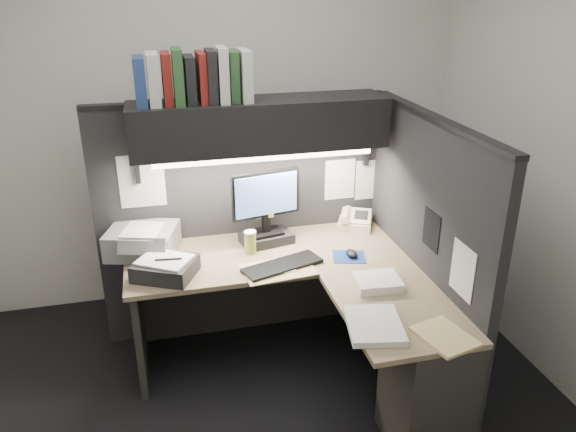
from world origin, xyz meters
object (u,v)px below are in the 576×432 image
object	(u,v)px
coffee_cup	(250,243)
notebook_stack	(165,268)
keyboard	(282,266)
telephone	(355,220)
desk	(342,335)
printer	(143,240)
monitor	(266,215)
overhead_shelf	(260,124)

from	to	relation	value
coffee_cup	notebook_stack	size ratio (longest dim) A/B	0.41
keyboard	telephone	size ratio (longest dim) A/B	2.09
desk	printer	distance (m)	1.35
desk	monitor	xyz separation A→B (m)	(-0.28, 0.70, 0.48)
desk	telephone	distance (m)	0.94
monitor	keyboard	xyz separation A→B (m)	(0.02, -0.35, -0.18)
telephone	coffee_cup	xyz separation A→B (m)	(-0.77, -0.22, 0.02)
telephone	coffee_cup	distance (m)	0.80
telephone	printer	bearing A→B (deg)	-152.31
printer	notebook_stack	size ratio (longest dim) A/B	1.24
overhead_shelf	printer	world-z (taller)	overhead_shelf
desk	notebook_stack	distance (m)	1.08
desk	overhead_shelf	size ratio (longest dim) A/B	1.10
coffee_cup	desk	bearing A→B (deg)	-55.06
telephone	notebook_stack	bearing A→B (deg)	-137.54
overhead_shelf	desk	bearing A→B (deg)	-68.21
overhead_shelf	coffee_cup	bearing A→B (deg)	-123.13
telephone	printer	xyz separation A→B (m)	(-1.42, -0.05, 0.04)
desk	monitor	size ratio (longest dim) A/B	3.50
overhead_shelf	keyboard	xyz separation A→B (m)	(0.04, -0.40, -0.76)
desk	overhead_shelf	xyz separation A→B (m)	(-0.30, 0.75, 1.06)
monitor	telephone	distance (m)	0.67
telephone	printer	world-z (taller)	printer
printer	notebook_stack	world-z (taller)	printer
overhead_shelf	printer	bearing A→B (deg)	179.63
overhead_shelf	monitor	size ratio (longest dim) A/B	3.19
desk	printer	bearing A→B (deg)	144.36
monitor	overhead_shelf	bearing A→B (deg)	101.69
telephone	notebook_stack	world-z (taller)	notebook_stack
telephone	coffee_cup	bearing A→B (deg)	-138.42
keyboard	printer	xyz separation A→B (m)	(-0.79, 0.41, 0.07)
desk	coffee_cup	xyz separation A→B (m)	(-0.41, 0.59, 0.35)
monitor	printer	xyz separation A→B (m)	(-0.78, 0.05, -0.11)
monitor	keyboard	world-z (taller)	monitor
notebook_stack	desk	bearing A→B (deg)	-23.89
overhead_shelf	keyboard	world-z (taller)	overhead_shelf
notebook_stack	telephone	bearing A→B (deg)	16.73
overhead_shelf	telephone	distance (m)	0.99
desk	monitor	distance (m)	0.90
desk	coffee_cup	world-z (taller)	coffee_cup
overhead_shelf	monitor	world-z (taller)	overhead_shelf
desk	notebook_stack	world-z (taller)	notebook_stack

